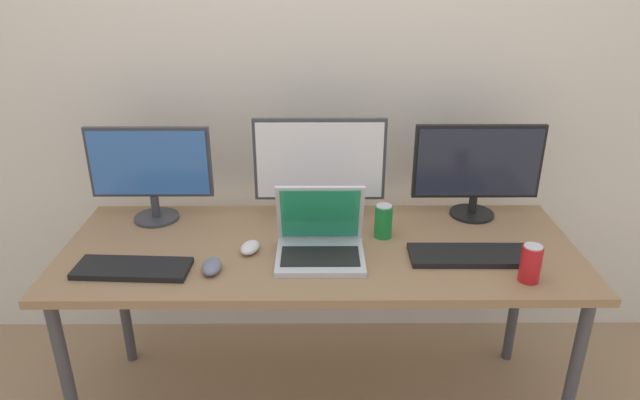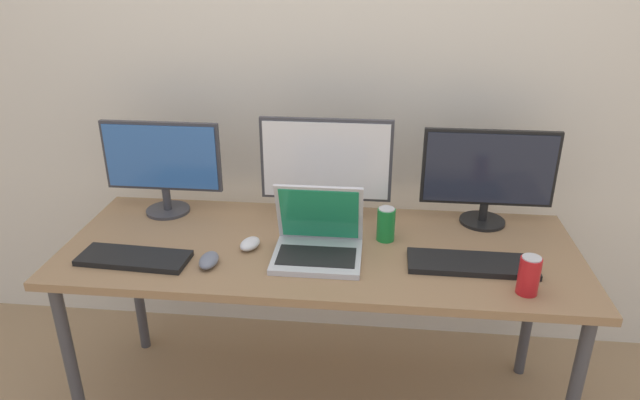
# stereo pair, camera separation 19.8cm
# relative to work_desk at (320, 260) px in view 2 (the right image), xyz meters

# --- Properties ---
(wall_back) EXTENTS (7.00, 0.08, 2.60)m
(wall_back) POSITION_rel_work_desk_xyz_m (0.00, 0.59, 0.62)
(wall_back) COLOR silver
(wall_back) RESTS_ON ground
(work_desk) EXTENTS (1.84, 0.70, 0.74)m
(work_desk) POSITION_rel_work_desk_xyz_m (0.00, 0.00, 0.00)
(work_desk) COLOR #424247
(work_desk) RESTS_ON ground
(monitor_left) EXTENTS (0.47, 0.17, 0.38)m
(monitor_left) POSITION_rel_work_desk_xyz_m (-0.64, 0.22, 0.27)
(monitor_left) COLOR #38383D
(monitor_left) RESTS_ON work_desk
(monitor_center) EXTENTS (0.50, 0.19, 0.41)m
(monitor_center) POSITION_rel_work_desk_xyz_m (-0.00, 0.22, 0.28)
(monitor_center) COLOR #38383D
(monitor_center) RESTS_ON work_desk
(monitor_right) EXTENTS (0.50, 0.17, 0.37)m
(monitor_right) POSITION_rel_work_desk_xyz_m (0.61, 0.25, 0.27)
(monitor_right) COLOR black
(monitor_right) RESTS_ON work_desk
(laptop_silver) EXTENTS (0.30, 0.26, 0.26)m
(laptop_silver) POSITION_rel_work_desk_xyz_m (-0.00, -0.07, 0.12)
(laptop_silver) COLOR silver
(laptop_silver) RESTS_ON work_desk
(keyboard_main) EXTENTS (0.38, 0.16, 0.02)m
(keyboard_main) POSITION_rel_work_desk_xyz_m (-0.62, -0.17, 0.07)
(keyboard_main) COLOR black
(keyboard_main) RESTS_ON work_desk
(keyboard_aux) EXTENTS (0.43, 0.15, 0.02)m
(keyboard_aux) POSITION_rel_work_desk_xyz_m (0.52, -0.09, 0.07)
(keyboard_aux) COLOR black
(keyboard_aux) RESTS_ON work_desk
(mouse_by_keyboard) EXTENTS (0.06, 0.11, 0.04)m
(mouse_by_keyboard) POSITION_rel_work_desk_xyz_m (-0.36, -0.17, 0.08)
(mouse_by_keyboard) COLOR slate
(mouse_by_keyboard) RESTS_ON work_desk
(mouse_by_laptop) EXTENTS (0.09, 0.11, 0.04)m
(mouse_by_laptop) POSITION_rel_work_desk_xyz_m (-0.25, -0.05, 0.08)
(mouse_by_laptop) COLOR silver
(mouse_by_laptop) RESTS_ON work_desk
(soda_can_near_keyboard) EXTENTS (0.07, 0.07, 0.13)m
(soda_can_near_keyboard) POSITION_rel_work_desk_xyz_m (0.67, -0.24, 0.12)
(soda_can_near_keyboard) COLOR red
(soda_can_near_keyboard) RESTS_ON work_desk
(soda_can_by_laptop) EXTENTS (0.07, 0.07, 0.13)m
(soda_can_by_laptop) POSITION_rel_work_desk_xyz_m (0.23, 0.07, 0.12)
(soda_can_by_laptop) COLOR #197F33
(soda_can_by_laptop) RESTS_ON work_desk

